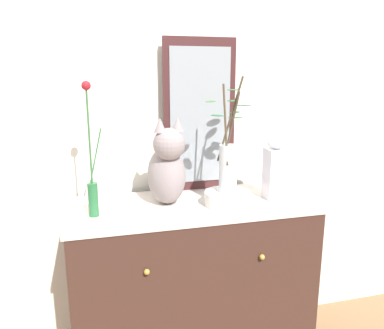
# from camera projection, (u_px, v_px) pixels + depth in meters

# --- Properties ---
(wall_back) EXTENTS (4.40, 0.08, 2.60)m
(wall_back) POSITION_uv_depth(u_px,v_px,m) (177.00, 99.00, 1.92)
(wall_back) COLOR white
(wall_back) RESTS_ON ground_plane
(sideboard) EXTENTS (1.12, 0.48, 0.85)m
(sideboard) POSITION_uv_depth(u_px,v_px,m) (192.00, 286.00, 1.84)
(sideboard) COLOR #3E261E
(sideboard) RESTS_ON ground_plane
(mirror_leaning) EXTENTS (0.36, 0.03, 0.75)m
(mirror_leaning) POSITION_uv_depth(u_px,v_px,m) (200.00, 116.00, 1.87)
(mirror_leaning) COLOR #3F1F1F
(mirror_leaning) RESTS_ON sideboard
(cat_sitting) EXTENTS (0.18, 0.46, 0.40)m
(cat_sitting) POSITION_uv_depth(u_px,v_px,m) (167.00, 168.00, 1.70)
(cat_sitting) COLOR gray
(cat_sitting) RESTS_ON sideboard
(vase_slim_green) EXTENTS (0.07, 0.04, 0.55)m
(vase_slim_green) POSITION_uv_depth(u_px,v_px,m) (92.00, 178.00, 1.54)
(vase_slim_green) COLOR #296B3C
(vase_slim_green) RESTS_ON sideboard
(bowl_porcelain) EXTENTS (0.21, 0.21, 0.06)m
(bowl_porcelain) POSITION_uv_depth(u_px,v_px,m) (227.00, 198.00, 1.70)
(bowl_porcelain) COLOR white
(bowl_porcelain) RESTS_ON sideboard
(vase_glass_clear) EXTENTS (0.24, 0.17, 0.50)m
(vase_glass_clear) POSITION_uv_depth(u_px,v_px,m) (228.00, 162.00, 1.67)
(vase_glass_clear) COLOR silver
(vase_glass_clear) RESTS_ON bowl_porcelain
(jar_lidded_porcelain) EXTENTS (0.09, 0.09, 0.31)m
(jar_lidded_porcelain) POSITION_uv_depth(u_px,v_px,m) (275.00, 169.00, 1.78)
(jar_lidded_porcelain) COLOR white
(jar_lidded_porcelain) RESTS_ON sideboard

